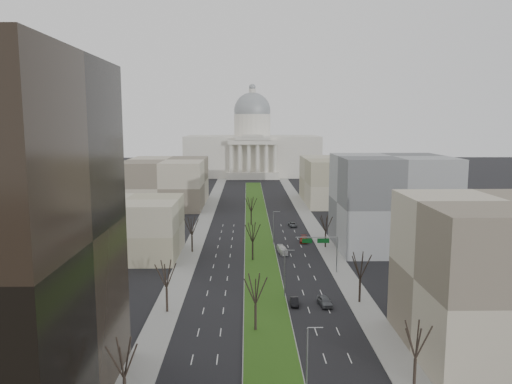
{
  "coord_description": "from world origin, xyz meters",
  "views": [
    {
      "loc": [
        -3.29,
        -34.92,
        32.85
      ],
      "look_at": [
        -0.61,
        112.56,
        11.84
      ],
      "focal_mm": 35.0,
      "sensor_mm": 36.0,
      "label": 1
    }
  ],
  "objects": [
    {
      "name": "tree_median_c",
      "position": [
        -2.0,
        120.0,
        7.0
      ],
      "size": [
        5.4,
        5.4,
        9.72
      ],
      "color": "black",
      "rests_on": "ground"
    },
    {
      "name": "streetlamp_median_b",
      "position": [
        3.76,
        55.0,
        4.81
      ],
      "size": [
        1.9,
        0.2,
        9.16
      ],
      "color": "gray",
      "rests_on": "ground"
    },
    {
      "name": "tree_right_near",
      "position": [
        17.2,
        22.0,
        6.69
      ],
      "size": [
        5.16,
        5.16,
        9.29
      ],
      "color": "black",
      "rests_on": "ground"
    },
    {
      "name": "sidewalk_right",
      "position": [
        17.5,
        95.0,
        0.07
      ],
      "size": [
        5.0,
        330.0,
        0.15
      ],
      "primitive_type": "cube",
      "color": "gray",
      "rests_on": "ground"
    },
    {
      "name": "tree_left_far",
      "position": [
        -17.2,
        88.0,
        6.84
      ],
      "size": [
        5.28,
        5.28,
        9.5
      ],
      "color": "black",
      "rests_on": "ground"
    },
    {
      "name": "median",
      "position": [
        0.0,
        118.99,
        0.1
      ],
      "size": [
        8.0,
        222.03,
        0.2
      ],
      "color": "#999993",
      "rests_on": "ground"
    },
    {
      "name": "tree_left_near",
      "position": [
        -17.2,
        18.0,
        6.61
      ],
      "size": [
        5.1,
        5.1,
        9.18
      ],
      "color": "black",
      "rests_on": "ground"
    },
    {
      "name": "tree_median_a",
      "position": [
        -2.0,
        40.0,
        7.0
      ],
      "size": [
        5.4,
        5.4,
        9.72
      ],
      "color": "black",
      "rests_on": "ground"
    },
    {
      "name": "building_tan_right",
      "position": [
        33.0,
        32.0,
        11.0
      ],
      "size": [
        26.0,
        24.0,
        22.0
      ],
      "primitive_type": "cube",
      "color": "#796E5D",
      "rests_on": "ground"
    },
    {
      "name": "ground",
      "position": [
        0.0,
        120.0,
        0.0
      ],
      "size": [
        600.0,
        600.0,
        0.0
      ],
      "primitive_type": "plane",
      "color": "black",
      "rests_on": "ground"
    },
    {
      "name": "building_beige_left",
      "position": [
        -33.0,
        85.0,
        7.0
      ],
      "size": [
        26.0,
        22.0,
        14.0
      ],
      "primitive_type": "cube",
      "color": "tan",
      "rests_on": "ground"
    },
    {
      "name": "box_van",
      "position": [
        5.5,
        86.32,
        0.91
      ],
      "size": [
        2.39,
        6.66,
        1.81
      ],
      "primitive_type": "imported",
      "rotation": [
        0.0,
        0.0,
        0.13
      ],
      "color": "white",
      "rests_on": "ground"
    },
    {
      "name": "car_grey_near",
      "position": [
        10.61,
        50.62,
        0.83
      ],
      "size": [
        2.6,
        5.11,
        1.67
      ],
      "primitive_type": "imported",
      "rotation": [
        0.0,
        0.0,
        0.13
      ],
      "color": "#55585D",
      "rests_on": "ground"
    },
    {
      "name": "tree_right_far",
      "position": [
        17.2,
        92.0,
        6.53
      ],
      "size": [
        5.04,
        5.04,
        9.07
      ],
      "color": "black",
      "rests_on": "ground"
    },
    {
      "name": "tree_right_mid",
      "position": [
        17.2,
        52.0,
        7.16
      ],
      "size": [
        5.52,
        5.52,
        9.94
      ],
      "color": "black",
      "rests_on": "ground"
    },
    {
      "name": "mast_arm_signs",
      "position": [
        13.49,
        70.03,
        6.11
      ],
      "size": [
        9.12,
        0.24,
        8.09
      ],
      "color": "gray",
      "rests_on": "ground"
    },
    {
      "name": "streetlamp_median_c",
      "position": [
        3.76,
        95.0,
        4.81
      ],
      "size": [
        1.9,
        0.2,
        9.16
      ],
      "color": "gray",
      "rests_on": "ground"
    },
    {
      "name": "sidewalk_left",
      "position": [
        -17.5,
        95.0,
        0.07
      ],
      "size": [
        5.0,
        330.0,
        0.15
      ],
      "primitive_type": "cube",
      "color": "gray",
      "rests_on": "ground"
    },
    {
      "name": "building_far_right",
      "position": [
        35.0,
        165.0,
        9.0
      ],
      "size": [
        30.0,
        40.0,
        18.0
      ],
      "primitive_type": "cube",
      "color": "tan",
      "rests_on": "ground"
    },
    {
      "name": "capitol",
      "position": [
        0.0,
        269.59,
        16.31
      ],
      "size": [
        80.0,
        46.0,
        55.0
      ],
      "color": "beige",
      "rests_on": "ground"
    },
    {
      "name": "streetlamp_median_a",
      "position": [
        3.76,
        20.0,
        4.81
      ],
      "size": [
        1.9,
        0.2,
        9.16
      ],
      "color": "gray",
      "rests_on": "ground"
    },
    {
      "name": "car_grey_far",
      "position": [
        11.0,
        118.39,
        0.66
      ],
      "size": [
        2.58,
        4.92,
        1.32
      ],
      "primitive_type": "imported",
      "rotation": [
        0.0,
        0.0,
        0.08
      ],
      "color": "#54595D",
      "rests_on": "ground"
    },
    {
      "name": "building_far_left",
      "position": [
        -35.0,
        160.0,
        9.0
      ],
      "size": [
        30.0,
        40.0,
        18.0
      ],
      "primitive_type": "cube",
      "color": "#796E5D",
      "rests_on": "ground"
    },
    {
      "name": "building_grey_right",
      "position": [
        34.0,
        92.0,
        12.0
      ],
      "size": [
        28.0,
        26.0,
        24.0
      ],
      "primitive_type": "cube",
      "color": "slate",
      "rests_on": "ground"
    },
    {
      "name": "tree_left_mid",
      "position": [
        -17.2,
        48.0,
        7.0
      ],
      "size": [
        5.4,
        5.4,
        9.72
      ],
      "color": "black",
      "rests_on": "ground"
    },
    {
      "name": "car_black",
      "position": [
        5.2,
        50.98,
        0.67
      ],
      "size": [
        1.55,
        4.1,
        1.34
      ],
      "primitive_type": "imported",
      "rotation": [
        0.0,
        0.0,
        -0.03
      ],
      "color": "black",
      "rests_on": "ground"
    },
    {
      "name": "tree_median_b",
      "position": [
        -2.0,
        80.0,
        7.0
      ],
      "size": [
        5.4,
        5.4,
        9.72
      ],
      "color": "black",
      "rests_on": "ground"
    },
    {
      "name": "car_red",
      "position": [
        12.23,
        98.1,
        0.78
      ],
      "size": [
        2.87,
        5.62,
        1.56
      ],
      "primitive_type": "imported",
      "rotation": [
        0.0,
        0.0,
        -0.13
      ],
      "color": "maroon",
      "rests_on": "ground"
    }
  ]
}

